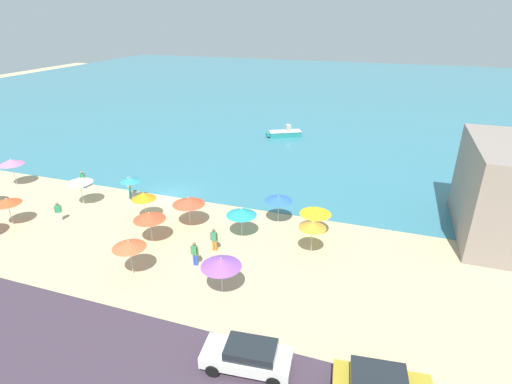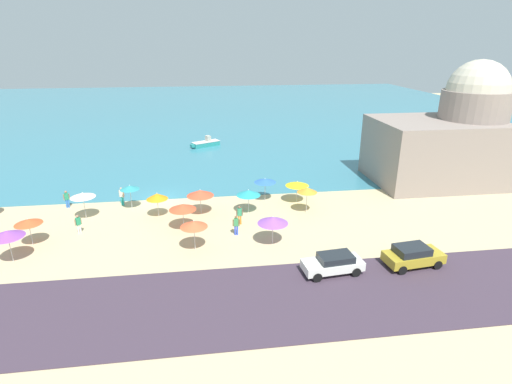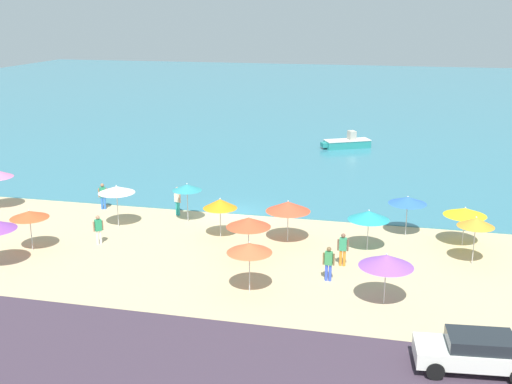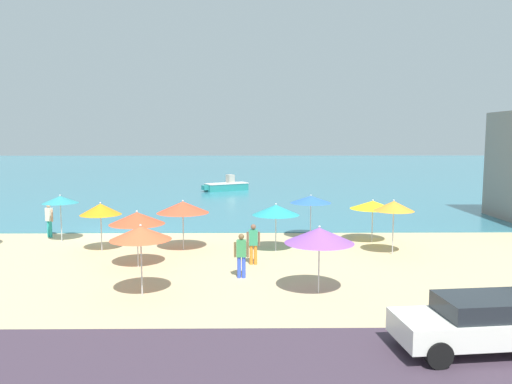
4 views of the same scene
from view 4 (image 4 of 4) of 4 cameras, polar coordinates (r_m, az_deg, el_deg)
name	(u,v)px [view 4 (image 4 of 4)]	position (r m, az deg, el deg)	size (l,w,h in m)	color
ground_plane	(120,233)	(28.80, -15.29, -4.58)	(160.00, 160.00, 0.00)	tan
sea	(206,169)	(82.84, -5.69, 2.68)	(150.00, 110.00, 0.05)	teal
beach_umbrella_1	(60,200)	(27.24, -21.48, -0.82)	(1.79, 1.79, 2.42)	#B2B2B7
beach_umbrella_2	(319,235)	(17.13, 7.25, -4.94)	(2.38, 2.38, 2.36)	#B2B2B7
beach_umbrella_3	(137,218)	(21.00, -13.45, -2.92)	(2.28, 2.28, 2.35)	#B2B2B7
beach_umbrella_6	(276,210)	(23.29, 2.29, -2.06)	(2.22, 2.22, 2.26)	#B2B2B7
beach_umbrella_7	(311,199)	(26.22, 6.28, -0.85)	(2.15, 2.15, 2.34)	#B2B2B7
beach_umbrella_8	(183,207)	(23.72, -8.36, -1.72)	(2.46, 2.46, 2.39)	#B2B2B7
beach_umbrella_10	(101,209)	(24.38, -17.34, -1.89)	(1.92, 1.92, 2.32)	#B2B2B7
beach_umbrella_11	(394,206)	(23.42, 15.47, -1.55)	(1.84, 1.84, 2.53)	#B2B2B7
beach_umbrella_12	(373,205)	(25.91, 13.20, -1.44)	(2.30, 2.30, 2.19)	#B2B2B7
beach_umbrella_14	(141,233)	(17.14, -13.05, -4.59)	(2.06, 2.06, 2.46)	#B2B2B7
bather_0	(49,218)	(28.74, -22.57, -2.78)	(0.51, 0.36, 1.83)	teal
bather_3	(241,253)	(19.04, -1.69, -7.00)	(0.57, 0.23, 1.71)	blue
bather_5	(253,242)	(20.98, -0.31, -5.73)	(0.57, 0.23, 1.72)	orange
parked_car_1	(480,322)	(13.90, 24.23, -13.41)	(4.24, 2.11, 1.38)	silver
skiff_nearshore	(226,186)	(48.92, -3.42, 0.67)	(4.56, 3.24, 1.56)	teal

